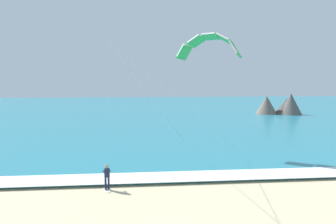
{
  "coord_description": "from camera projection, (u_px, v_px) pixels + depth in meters",
  "views": [
    {
      "loc": [
        -2.32,
        -13.33,
        7.18
      ],
      "look_at": [
        0.83,
        14.84,
        4.63
      ],
      "focal_mm": 38.51,
      "sensor_mm": 36.0,
      "label": 1
    }
  ],
  "objects": [
    {
      "name": "kitesurfer",
      "position": [
        107.0,
        176.0,
        23.43
      ],
      "size": [
        0.57,
        0.57,
        1.69
      ],
      "color": "#191E38",
      "rests_on": "ground"
    },
    {
      "name": "surfboard",
      "position": [
        107.0,
        190.0,
        23.49
      ],
      "size": [
        0.66,
        1.45,
        0.09
      ],
      "color": "white",
      "rests_on": "ground"
    },
    {
      "name": "sea",
      "position": [
        138.0,
        110.0,
        84.19
      ],
      "size": [
        200.0,
        120.0,
        0.2
      ],
      "primitive_type": "cube",
      "color": "teal",
      "rests_on": "ground"
    },
    {
      "name": "kite_primary",
      "position": [
        209.0,
        44.0,
        33.12
      ],
      "size": [
        11.45,
        11.76,
        10.25
      ],
      "color": "green"
    },
    {
      "name": "headland_right",
      "position": [
        283.0,
        106.0,
        72.96
      ],
      "size": [
        9.26,
        6.96,
        4.46
      ],
      "color": "#47423D",
      "rests_on": "ground"
    },
    {
      "name": "surf_foam",
      "position": [
        161.0,
        177.0,
        25.79
      ],
      "size": [
        200.0,
        2.78,
        0.04
      ],
      "primitive_type": "cube",
      "color": "white",
      "rests_on": "sea"
    }
  ]
}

